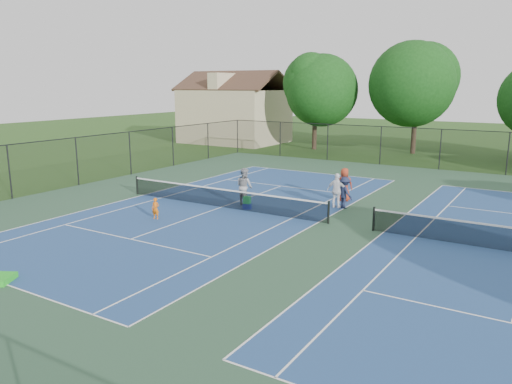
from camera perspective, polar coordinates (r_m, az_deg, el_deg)
The scene contains 14 objects.
ground at distance 22.57m, azimuth 10.70°, elevation -3.98°, with size 140.00×140.00×0.00m, color #234716.
court_pad at distance 22.57m, azimuth 10.71°, elevation -3.97°, with size 36.00×36.00×0.01m, color #2B4D35.
tennis_court_left at distance 25.76m, azimuth -3.96°, elevation -1.55°, with size 12.00×23.83×1.07m.
perimeter_fence at distance 22.18m, azimuth 10.87°, elevation -0.00°, with size 36.08×36.08×3.02m.
tree_back_a at distance 48.88m, azimuth 6.83°, elevation 11.92°, with size 6.80×6.80×9.15m.
tree_back_b at distance 47.76m, azimuth 17.96°, elevation 12.09°, with size 7.60×7.60×10.03m.
clapboard_house at distance 54.77m, azimuth -2.44°, elevation 8.93°, with size 10.80×8.10×7.65m.
child_player at distance 23.85m, azimuth -11.42°, elevation -1.87°, with size 0.37×0.24×1.02m, color #DC610E.
instructor at distance 26.10m, azimuth -1.33°, elevation 0.65°, with size 0.95×0.74×1.96m, color #959598.
bystander_a at distance 25.75m, azimuth 9.24°, elevation 0.15°, with size 1.06×0.44×1.80m, color white.
bystander_b at distance 25.76m, azimuth 10.10°, elevation -0.07°, with size 1.06×0.61×1.63m, color #1C223D.
bystander_c at distance 27.34m, azimuth 10.06°, elevation 0.84°, with size 0.89×0.58×1.82m, color #98311B.
ball_crate at distance 25.35m, azimuth -1.03°, elevation -1.64°, with size 0.39×0.31×0.29m, color navy.
ball_hopper at distance 25.28m, azimuth -1.03°, elevation -0.92°, with size 0.34×0.28×0.37m, color green.
Camera 1 is at (7.60, -20.33, 6.21)m, focal length 35.00 mm.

